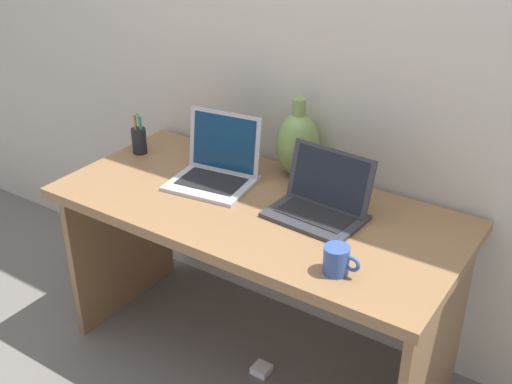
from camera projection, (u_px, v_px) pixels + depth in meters
name	position (u px, v px, depth m)	size (l,w,h in m)	color
ground_plane	(256.00, 357.00, 2.63)	(6.00, 6.00, 0.00)	slate
back_wall	(314.00, 50.00, 2.35)	(4.40, 0.04, 2.40)	beige
desk	(256.00, 240.00, 2.36)	(1.50, 0.70, 0.73)	olive
laptop_left	(217.00, 164.00, 2.43)	(0.33, 0.30, 0.25)	#B2B2B7
laptop_right	(322.00, 199.00, 2.20)	(0.34, 0.25, 0.22)	#333338
green_vase	(298.00, 144.00, 2.44)	(0.17, 0.17, 0.31)	#75934C
coffee_mug	(337.00, 260.00, 1.89)	(0.12, 0.08, 0.09)	#335199
pen_cup	(139.00, 140.00, 2.66)	(0.06, 0.06, 0.19)	black
power_brick	(262.00, 369.00, 2.55)	(0.07, 0.07, 0.03)	white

